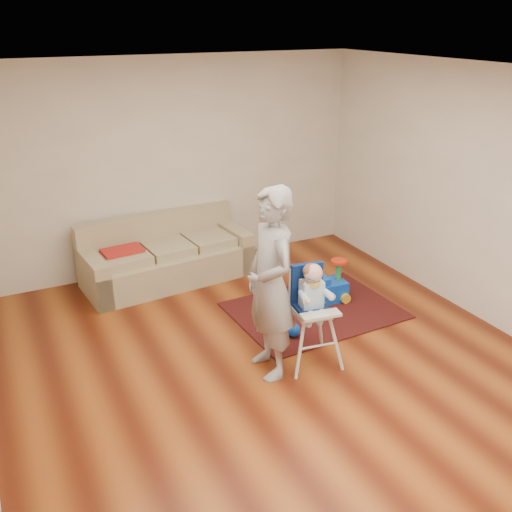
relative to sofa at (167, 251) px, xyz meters
name	(u,v)px	position (x,y,z in m)	size (l,w,h in m)	color
ground	(274,366)	(0.30, -2.30, -0.40)	(5.50, 5.50, 0.00)	#4F1B0B
room_envelope	(250,163)	(0.30, -1.77, 1.47)	(5.04, 5.52, 2.72)	silver
sofa	(167,251)	(0.00, 0.00, 0.00)	(2.15, 1.04, 0.80)	tan
side_table	(106,266)	(-0.73, 0.20, -0.15)	(0.51, 0.51, 0.51)	black
area_rug	(314,310)	(1.23, -1.53, -0.39)	(1.81, 1.36, 0.01)	black
ride_on_toy	(327,281)	(1.48, -1.38, -0.14)	(0.45, 0.32, 0.49)	blue
toy_ball	(293,330)	(0.73, -1.92, -0.31)	(0.15, 0.15, 0.15)	blue
high_chair	(311,316)	(0.65, -2.37, 0.10)	(0.54, 0.54, 1.04)	silver
adult	(270,284)	(0.23, -2.34, 0.50)	(0.66, 0.43, 1.81)	gray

